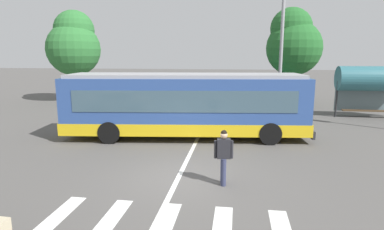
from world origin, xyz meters
name	(u,v)px	position (x,y,z in m)	size (l,w,h in m)	color
ground_plane	(184,177)	(0.00, 0.00, 0.00)	(160.00, 160.00, 0.00)	#514F4C
city_transit_bus	(186,105)	(-0.76, 5.02, 1.59)	(11.67, 3.85, 3.06)	black
pedestrian_crossing_street	(224,154)	(1.30, -0.45, 0.97)	(0.58, 0.37, 1.72)	#333856
parked_car_blue	(199,95)	(-1.39, 15.32, 0.77)	(2.03, 4.58, 1.35)	black
parked_car_charcoal	(234,95)	(1.36, 15.66, 0.77)	(1.95, 4.54, 1.35)	black
parked_car_teal	(270,96)	(4.19, 15.80, 0.77)	(2.06, 4.59, 1.35)	black
bus_stop_shelter	(371,80)	(9.90, 11.55, 2.42)	(4.02, 1.54, 3.25)	#28282B
twin_arm_street_lamp	(283,15)	(4.18, 10.19, 6.24)	(4.28, 0.32, 10.36)	#939399
background_tree_left	(74,44)	(-12.11, 15.96, 4.86)	(4.44, 4.44, 7.64)	brown
background_tree_right	(293,42)	(6.00, 17.42, 4.93)	(4.42, 4.42, 7.69)	brown
crosswalk_painted_stripes	(162,230)	(0.05, -3.28, 0.00)	(5.85, 2.63, 0.01)	silver
lane_center_line	(188,157)	(-0.16, 2.00, 0.00)	(0.16, 24.00, 0.01)	silver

